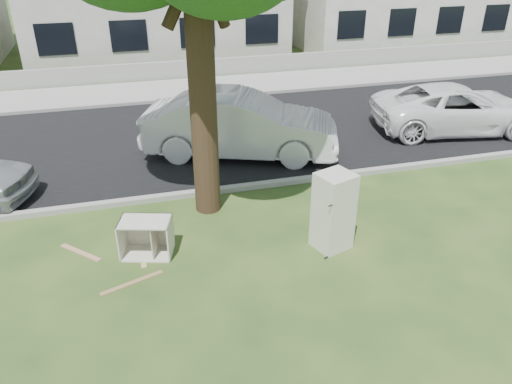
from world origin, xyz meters
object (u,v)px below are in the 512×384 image
object	(u,v)px
fridge	(333,211)
car_right	(457,108)
cabinet	(146,237)
car_center	(241,125)

from	to	relation	value
fridge	car_right	world-z (taller)	fridge
fridge	cabinet	xyz separation A→B (m)	(-3.39, 0.64, -0.40)
cabinet	car_right	world-z (taller)	car_right
cabinet	car_right	xyz separation A→B (m)	(9.36, 4.13, 0.32)
fridge	car_right	distance (m)	7.65
cabinet	car_right	distance (m)	10.24
fridge	car_center	distance (m)	4.74
car_center	car_right	xyz separation A→B (m)	(6.58, 0.07, -0.15)
cabinet	car_center	world-z (taller)	car_center
car_center	cabinet	bearing A→B (deg)	166.34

